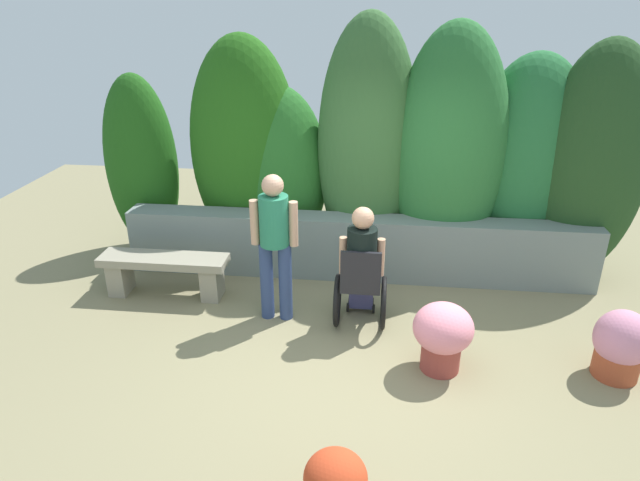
# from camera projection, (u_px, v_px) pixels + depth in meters

# --- Properties ---
(ground_plane) EXTENTS (12.36, 12.36, 0.00)m
(ground_plane) POSITION_uv_depth(u_px,v_px,m) (345.00, 372.00, 5.17)
(ground_plane) COLOR #847B58
(stone_retaining_wall) EXTENTS (5.62, 0.36, 0.77)m
(stone_retaining_wall) POSITION_uv_depth(u_px,v_px,m) (357.00, 247.00, 6.79)
(stone_retaining_wall) COLOR gray
(stone_retaining_wall) RESTS_ON ground
(hedge_backdrop) EXTENTS (6.66, 1.20, 3.06)m
(hedge_backdrop) POSITION_uv_depth(u_px,v_px,m) (389.00, 158.00, 6.83)
(hedge_backdrop) COLOR #1F5717
(hedge_backdrop) RESTS_ON ground
(stone_bench) EXTENTS (1.46, 0.37, 0.49)m
(stone_bench) POSITION_uv_depth(u_px,v_px,m) (165.00, 270.00, 6.39)
(stone_bench) COLOR gray
(stone_bench) RESTS_ON ground
(person_in_wheelchair) EXTENTS (0.53, 0.66, 1.33)m
(person_in_wheelchair) POSITION_uv_depth(u_px,v_px,m) (361.00, 271.00, 5.70)
(person_in_wheelchair) COLOR black
(person_in_wheelchair) RESTS_ON ground
(person_standing_companion) EXTENTS (0.49, 0.30, 1.60)m
(person_standing_companion) POSITION_uv_depth(u_px,v_px,m) (275.00, 239.00, 5.69)
(person_standing_companion) COLOR navy
(person_standing_companion) RESTS_ON ground
(flower_pot_terracotta_by_wall) EXTENTS (0.49, 0.49, 0.66)m
(flower_pot_terracotta_by_wall) POSITION_uv_depth(u_px,v_px,m) (621.00, 345.00, 5.01)
(flower_pot_terracotta_by_wall) COLOR #A74629
(flower_pot_terracotta_by_wall) RESTS_ON ground
(flower_pot_red_accent) EXTENTS (0.55, 0.55, 0.67)m
(flower_pot_red_accent) POSITION_uv_depth(u_px,v_px,m) (443.00, 334.00, 5.08)
(flower_pot_red_accent) COLOR #9E3E36
(flower_pot_red_accent) RESTS_ON ground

